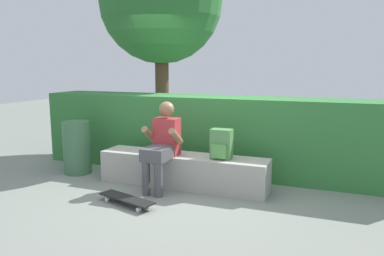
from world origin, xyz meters
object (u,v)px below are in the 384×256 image
(person_skater, at_px, (162,143))
(backpack_on_bench, at_px, (221,144))
(trash_bin, at_px, (77,147))
(skateboard_near_person, at_px, (127,199))
(bench_main, at_px, (183,170))

(person_skater, bearing_deg, backpack_on_bench, 15.09)
(person_skater, xyz_separation_m, backpack_on_bench, (0.77, 0.21, -0.01))
(person_skater, height_order, trash_bin, person_skater)
(skateboard_near_person, bearing_deg, trash_bin, 147.37)
(backpack_on_bench, bearing_deg, skateboard_near_person, -134.87)
(person_skater, bearing_deg, skateboard_near_person, -101.58)
(person_skater, xyz_separation_m, trash_bin, (-1.60, 0.21, -0.23))
(skateboard_near_person, bearing_deg, bench_main, 69.09)
(person_skater, bearing_deg, bench_main, 46.07)
(trash_bin, bearing_deg, backpack_on_bench, -0.10)
(backpack_on_bench, distance_m, trash_bin, 2.38)
(skateboard_near_person, xyz_separation_m, trash_bin, (-1.45, 0.93, 0.34))
(backpack_on_bench, height_order, trash_bin, backpack_on_bench)
(skateboard_near_person, distance_m, backpack_on_bench, 1.42)
(backpack_on_bench, bearing_deg, bench_main, 179.04)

